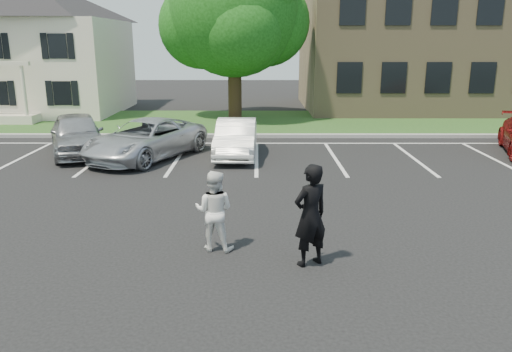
{
  "coord_description": "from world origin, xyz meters",
  "views": [
    {
      "loc": [
        0.03,
        -9.29,
        4.04
      ],
      "look_at": [
        0.0,
        1.0,
        1.25
      ],
      "focal_mm": 35.0,
      "sensor_mm": 36.0,
      "label": 1
    }
  ],
  "objects_px": {
    "man_white_shirt": "(214,211)",
    "car_silver_minivan": "(146,139)",
    "house": "(28,45)",
    "man_black_suit": "(310,215)",
    "car_white_sedan": "(236,138)",
    "car_silver_west": "(77,134)",
    "tree": "(236,14)",
    "office_building": "(488,39)"
  },
  "relations": [
    {
      "from": "car_white_sedan",
      "to": "car_silver_minivan",
      "type": "bearing_deg",
      "value": -172.06
    },
    {
      "from": "car_silver_minivan",
      "to": "car_white_sedan",
      "type": "height_order",
      "value": "car_silver_minivan"
    },
    {
      "from": "man_black_suit",
      "to": "man_white_shirt",
      "type": "xyz_separation_m",
      "value": [
        -1.82,
        0.7,
        -0.16
      ]
    },
    {
      "from": "car_silver_west",
      "to": "car_silver_minivan",
      "type": "height_order",
      "value": "car_silver_west"
    },
    {
      "from": "house",
      "to": "car_silver_west",
      "type": "xyz_separation_m",
      "value": [
        6.43,
        -11.29,
        -3.07
      ]
    },
    {
      "from": "office_building",
      "to": "car_silver_west",
      "type": "relative_size",
      "value": 5.05
    },
    {
      "from": "car_silver_minivan",
      "to": "car_white_sedan",
      "type": "distance_m",
      "value": 3.19
    },
    {
      "from": "house",
      "to": "man_black_suit",
      "type": "xyz_separation_m",
      "value": [
        14.0,
        -20.68,
        -2.86
      ]
    },
    {
      "from": "car_white_sedan",
      "to": "house",
      "type": "bearing_deg",
      "value": 137.67
    },
    {
      "from": "tree",
      "to": "car_white_sedan",
      "type": "bearing_deg",
      "value": -87.88
    },
    {
      "from": "office_building",
      "to": "car_silver_minivan",
      "type": "xyz_separation_m",
      "value": [
        -17.91,
        -13.99,
        -3.47
      ]
    },
    {
      "from": "office_building",
      "to": "tree",
      "type": "relative_size",
      "value": 2.55
    },
    {
      "from": "office_building",
      "to": "car_white_sedan",
      "type": "distance_m",
      "value": 20.36
    },
    {
      "from": "house",
      "to": "man_white_shirt",
      "type": "height_order",
      "value": "house"
    },
    {
      "from": "man_black_suit",
      "to": "car_white_sedan",
      "type": "height_order",
      "value": "man_black_suit"
    },
    {
      "from": "man_black_suit",
      "to": "man_white_shirt",
      "type": "relative_size",
      "value": 1.19
    },
    {
      "from": "car_silver_minivan",
      "to": "man_black_suit",
      "type": "bearing_deg",
      "value": -33.76
    },
    {
      "from": "man_white_shirt",
      "to": "car_silver_west",
      "type": "xyz_separation_m",
      "value": [
        -5.75,
        8.68,
        -0.06
      ]
    },
    {
      "from": "office_building",
      "to": "man_white_shirt",
      "type": "distance_m",
      "value": 26.73
    },
    {
      "from": "house",
      "to": "man_white_shirt",
      "type": "xyz_separation_m",
      "value": [
        12.18,
        -19.97,
        -3.02
      ]
    },
    {
      "from": "man_black_suit",
      "to": "car_silver_minivan",
      "type": "relative_size",
      "value": 0.39
    },
    {
      "from": "man_black_suit",
      "to": "car_white_sedan",
      "type": "xyz_separation_m",
      "value": [
        -1.74,
        9.08,
        -0.31
      ]
    },
    {
      "from": "car_silver_west",
      "to": "car_white_sedan",
      "type": "bearing_deg",
      "value": -25.84
    },
    {
      "from": "house",
      "to": "office_building",
      "type": "distance_m",
      "value": 27.08
    },
    {
      "from": "man_white_shirt",
      "to": "car_silver_west",
      "type": "bearing_deg",
      "value": -45.58
    },
    {
      "from": "house",
      "to": "man_black_suit",
      "type": "bearing_deg",
      "value": -55.9
    },
    {
      "from": "man_black_suit",
      "to": "car_silver_west",
      "type": "height_order",
      "value": "man_black_suit"
    },
    {
      "from": "man_white_shirt",
      "to": "car_silver_minivan",
      "type": "xyz_separation_m",
      "value": [
        -3.08,
        8.0,
        -0.12
      ]
    },
    {
      "from": "car_silver_west",
      "to": "office_building",
      "type": "bearing_deg",
      "value": 10.03
    },
    {
      "from": "office_building",
      "to": "tree",
      "type": "height_order",
      "value": "tree"
    },
    {
      "from": "tree",
      "to": "car_white_sedan",
      "type": "xyz_separation_m",
      "value": [
        0.33,
        -8.83,
        -4.69
      ]
    },
    {
      "from": "tree",
      "to": "man_black_suit",
      "type": "bearing_deg",
      "value": -83.43
    },
    {
      "from": "man_black_suit",
      "to": "car_white_sedan",
      "type": "distance_m",
      "value": 9.25
    },
    {
      "from": "house",
      "to": "car_silver_west",
      "type": "distance_m",
      "value": 13.35
    },
    {
      "from": "man_black_suit",
      "to": "tree",
      "type": "bearing_deg",
      "value": -114.13
    },
    {
      "from": "man_white_shirt",
      "to": "man_black_suit",
      "type": "bearing_deg",
      "value": 169.77
    },
    {
      "from": "tree",
      "to": "man_black_suit",
      "type": "relative_size",
      "value": 4.55
    },
    {
      "from": "man_white_shirt",
      "to": "car_silver_west",
      "type": "height_order",
      "value": "man_white_shirt"
    },
    {
      "from": "car_white_sedan",
      "to": "man_white_shirt",
      "type": "bearing_deg",
      "value": -89.55
    },
    {
      "from": "house",
      "to": "tree",
      "type": "height_order",
      "value": "tree"
    },
    {
      "from": "car_silver_minivan",
      "to": "car_white_sedan",
      "type": "bearing_deg",
      "value": 33.71
    },
    {
      "from": "tree",
      "to": "office_building",
      "type": "bearing_deg",
      "value": 17.62
    }
  ]
}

